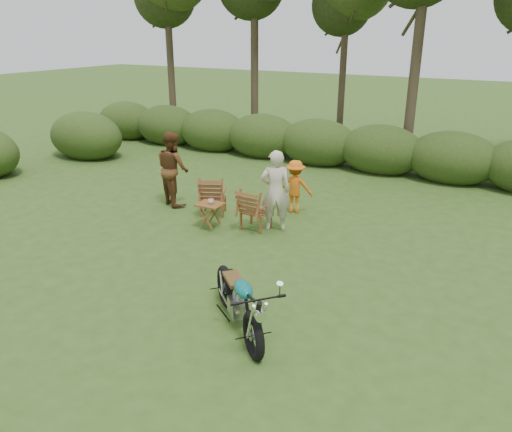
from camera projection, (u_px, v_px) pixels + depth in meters
The scene contains 10 objects.
ground at pixel (210, 309), 7.62m from camera, with size 80.00×80.00×0.00m, color #2D4717.
tree_line at pixel (417, 36), 13.98m from camera, with size 22.52×11.62×8.14m.
motorcycle at pixel (238, 326), 7.20m from camera, with size 1.94×0.74×1.11m, color #0CA6A2, non-canonical shape.
lawn_chair_right at pixel (256, 229), 10.68m from camera, with size 0.62×0.62×0.90m, color brown, non-canonical shape.
lawn_chair_left at pixel (214, 214), 11.51m from camera, with size 0.63×0.63×0.91m, color brown, non-canonical shape.
side_table at pixel (210, 216), 10.59m from camera, with size 0.55×0.46×0.56m, color brown, non-canonical shape.
cup at pixel (211, 201), 10.47m from camera, with size 0.13×0.13×0.10m, color beige.
adult_a at pixel (275, 230), 10.62m from camera, with size 0.63×0.41×1.73m, color beige.
adult_b at pixel (175, 204), 12.19m from camera, with size 0.86×0.67×1.78m, color #543218.
child at pixel (294, 212), 11.64m from camera, with size 0.80×0.46×1.24m, color #CF6113.
Camera 1 is at (3.86, -5.43, 4.04)m, focal length 35.00 mm.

